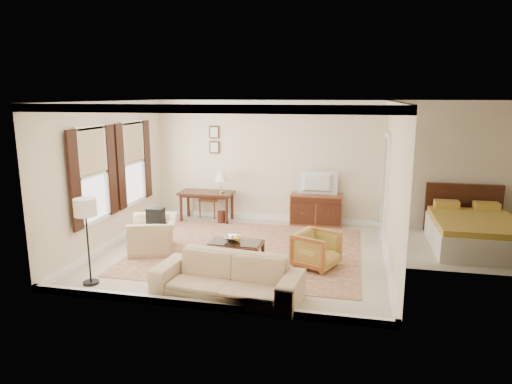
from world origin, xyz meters
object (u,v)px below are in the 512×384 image
at_px(club_armchair, 154,229).
at_px(striped_armchair, 317,248).
at_px(tv, 317,176).
at_px(coffee_table, 236,247).
at_px(sofa, 227,271).
at_px(writing_desk, 207,196).
at_px(sideboard, 316,210).

bearing_deg(club_armchair, striped_armchair, 67.54).
height_order(tv, coffee_table, tv).
relative_size(tv, sofa, 0.40).
bearing_deg(tv, writing_desk, 3.13).
distance_m(sideboard, sofa, 4.38).
height_order(striped_armchair, club_armchair, club_armchair).
bearing_deg(club_armchair, sideboard, 111.72).
xyz_separation_m(coffee_table, striped_armchair, (1.45, 0.10, 0.05)).
relative_size(sideboard, tv, 1.34).
bearing_deg(writing_desk, club_armchair, -97.49).
height_order(sideboard, tv, tv).
bearing_deg(sideboard, sofa, -102.65).
xyz_separation_m(writing_desk, sideboard, (2.65, 0.16, -0.23)).
relative_size(writing_desk, coffee_table, 1.34).
distance_m(writing_desk, striped_armchair, 3.87).
bearing_deg(striped_armchair, sideboard, 28.32).
relative_size(tv, coffee_table, 0.92).
distance_m(sideboard, striped_armchair, 2.74).
relative_size(sideboard, sofa, 0.54).
bearing_deg(coffee_table, writing_desk, 118.28).
bearing_deg(sofa, club_armchair, 145.01).
distance_m(tv, striped_armchair, 2.84).
bearing_deg(tv, sideboard, -90.00).
bearing_deg(writing_desk, tv, 3.13).
bearing_deg(sofa, tv, 83.62).
height_order(writing_desk, sideboard, sideboard).
distance_m(tv, sofa, 4.42).
xyz_separation_m(coffee_table, club_armchair, (-1.74, 0.31, 0.14)).
bearing_deg(coffee_table, sofa, -80.06).
height_order(coffee_table, club_armchair, club_armchair).
height_order(tv, striped_armchair, tv).
bearing_deg(club_armchair, coffee_table, 61.20).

